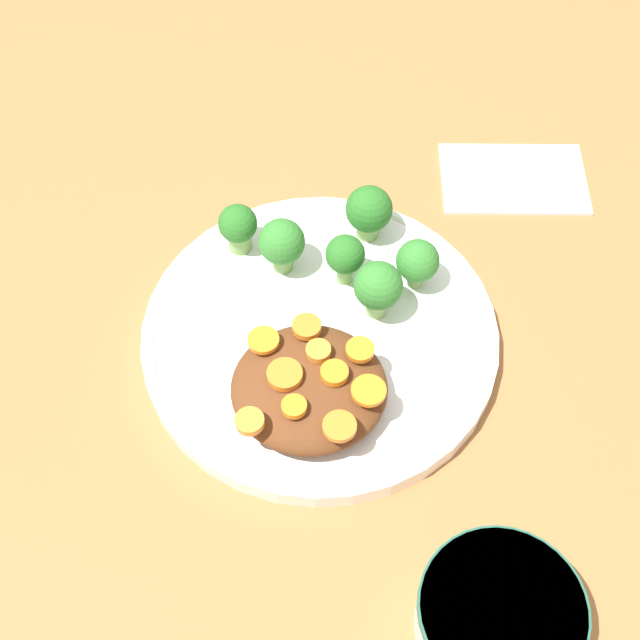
% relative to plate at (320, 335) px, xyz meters
% --- Properties ---
extents(ground_plane, '(4.00, 4.00, 0.00)m').
position_rel_plate_xyz_m(ground_plane, '(0.00, 0.00, -0.01)').
color(ground_plane, '#9E6638').
extents(plate, '(0.28, 0.28, 0.02)m').
position_rel_plate_xyz_m(plate, '(0.00, 0.00, 0.00)').
color(plate, white).
rests_on(plate, ground_plane).
extents(dip_bowl, '(0.11, 0.11, 0.04)m').
position_rel_plate_xyz_m(dip_bowl, '(-0.12, 0.22, 0.01)').
color(dip_bowl, white).
rests_on(dip_bowl, ground_plane).
extents(stew_mound, '(0.12, 0.11, 0.03)m').
position_rel_plate_xyz_m(stew_mound, '(0.01, 0.06, 0.02)').
color(stew_mound, '#5B3319').
rests_on(stew_mound, plate).
extents(broccoli_floret_0, '(0.04, 0.04, 0.05)m').
position_rel_plate_xyz_m(broccoli_floret_0, '(0.03, -0.06, 0.04)').
color(broccoli_floret_0, '#759E51').
rests_on(broccoli_floret_0, plate).
extents(broccoli_floret_1, '(0.04, 0.04, 0.05)m').
position_rel_plate_xyz_m(broccoli_floret_1, '(-0.04, -0.10, 0.04)').
color(broccoli_floret_1, '#759E51').
rests_on(broccoli_floret_1, plate).
extents(broccoli_floret_2, '(0.03, 0.03, 0.05)m').
position_rel_plate_xyz_m(broccoli_floret_2, '(-0.02, -0.05, 0.04)').
color(broccoli_floret_2, '#759E51').
rests_on(broccoli_floret_2, plate).
extents(broccoli_floret_3, '(0.04, 0.04, 0.05)m').
position_rel_plate_xyz_m(broccoli_floret_3, '(-0.04, -0.02, 0.04)').
color(broccoli_floret_3, '#7FA85B').
rests_on(broccoli_floret_3, plate).
extents(broccoli_floret_4, '(0.03, 0.03, 0.05)m').
position_rel_plate_xyz_m(broccoli_floret_4, '(-0.08, -0.05, 0.03)').
color(broccoli_floret_4, '#7FA85B').
rests_on(broccoli_floret_4, plate).
extents(broccoli_floret_5, '(0.03, 0.03, 0.05)m').
position_rel_plate_xyz_m(broccoli_floret_5, '(0.07, -0.08, 0.03)').
color(broccoli_floret_5, '#759E51').
rests_on(broccoli_floret_5, plate).
extents(carrot_slice_0, '(0.03, 0.03, 0.01)m').
position_rel_plate_xyz_m(carrot_slice_0, '(0.02, 0.06, 0.04)').
color(carrot_slice_0, orange).
rests_on(carrot_slice_0, stew_mound).
extents(carrot_slice_1, '(0.02, 0.02, 0.01)m').
position_rel_plate_xyz_m(carrot_slice_1, '(0.00, 0.04, 0.04)').
color(carrot_slice_1, orange).
rests_on(carrot_slice_1, stew_mound).
extents(carrot_slice_2, '(0.02, 0.02, 0.00)m').
position_rel_plate_xyz_m(carrot_slice_2, '(-0.02, 0.10, 0.04)').
color(carrot_slice_2, orange).
rests_on(carrot_slice_2, stew_mound).
extents(carrot_slice_3, '(0.02, 0.02, 0.01)m').
position_rel_plate_xyz_m(carrot_slice_3, '(-0.01, 0.06, 0.04)').
color(carrot_slice_3, orange).
rests_on(carrot_slice_3, stew_mound).
extents(carrot_slice_4, '(0.02, 0.02, 0.01)m').
position_rel_plate_xyz_m(carrot_slice_4, '(0.02, 0.09, 0.04)').
color(carrot_slice_4, orange).
rests_on(carrot_slice_4, stew_mound).
extents(carrot_slice_5, '(0.02, 0.02, 0.00)m').
position_rel_plate_xyz_m(carrot_slice_5, '(-0.03, 0.04, 0.04)').
color(carrot_slice_5, orange).
rests_on(carrot_slice_5, stew_mound).
extents(carrot_slice_6, '(0.02, 0.02, 0.00)m').
position_rel_plate_xyz_m(carrot_slice_6, '(0.04, 0.03, 0.04)').
color(carrot_slice_6, orange).
rests_on(carrot_slice_6, stew_mound).
extents(carrot_slice_7, '(0.02, 0.02, 0.01)m').
position_rel_plate_xyz_m(carrot_slice_7, '(0.05, 0.10, 0.04)').
color(carrot_slice_7, orange).
rests_on(carrot_slice_7, stew_mound).
extents(carrot_slice_8, '(0.02, 0.02, 0.01)m').
position_rel_plate_xyz_m(carrot_slice_8, '(0.01, 0.02, 0.04)').
color(carrot_slice_8, orange).
rests_on(carrot_slice_8, stew_mound).
extents(carrot_slice_9, '(0.03, 0.03, 0.00)m').
position_rel_plate_xyz_m(carrot_slice_9, '(-0.04, 0.07, 0.04)').
color(carrot_slice_9, orange).
rests_on(carrot_slice_9, stew_mound).
extents(napkin, '(0.13, 0.09, 0.01)m').
position_rel_plate_xyz_m(napkin, '(-0.17, -0.18, -0.01)').
color(napkin, white).
rests_on(napkin, ground_plane).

